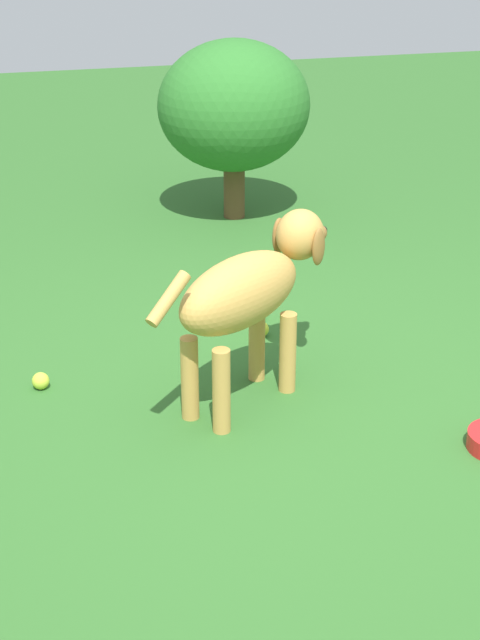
# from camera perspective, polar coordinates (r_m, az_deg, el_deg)

# --- Properties ---
(ground) EXTENTS (14.00, 14.00, 0.00)m
(ground) POSITION_cam_1_polar(r_m,az_deg,el_deg) (3.51, 3.53, -6.03)
(ground) COLOR #2D6026
(dog) EXTENTS (0.82, 0.62, 0.66)m
(dog) POSITION_cam_1_polar(r_m,az_deg,el_deg) (3.48, 0.60, 1.75)
(dog) COLOR #C69347
(dog) RESTS_ON ground
(tennis_ball_0) EXTENTS (0.07, 0.07, 0.07)m
(tennis_ball_0) POSITION_cam_1_polar(r_m,az_deg,el_deg) (3.79, -11.53, -3.49)
(tennis_ball_0) COLOR #BFD639
(tennis_ball_0) RESTS_ON ground
(tennis_ball_1) EXTENTS (0.07, 0.07, 0.07)m
(tennis_ball_1) POSITION_cam_1_polar(r_m,az_deg,el_deg) (4.26, -1.09, 0.33)
(tennis_ball_1) COLOR yellow
(tennis_ball_1) RESTS_ON ground
(tennis_ball_2) EXTENTS (0.07, 0.07, 0.07)m
(tennis_ball_2) POSITION_cam_1_polar(r_m,az_deg,el_deg) (4.28, 1.09, 0.44)
(tennis_ball_2) COLOR #CEDF3F
(tennis_ball_2) RESTS_ON ground
(tennis_ball_3) EXTENTS (0.07, 0.07, 0.07)m
(tennis_ball_3) POSITION_cam_1_polar(r_m,az_deg,el_deg) (4.13, 1.24, -0.53)
(tennis_ball_3) COLOR #C3DC36
(tennis_ball_3) RESTS_ON ground
(shrub_far) EXTENTS (0.83, 0.75, 0.99)m
(shrub_far) POSITION_cam_1_polar(r_m,az_deg,el_deg) (5.42, -0.35, 12.33)
(shrub_far) COLOR brown
(shrub_far) RESTS_ON ground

